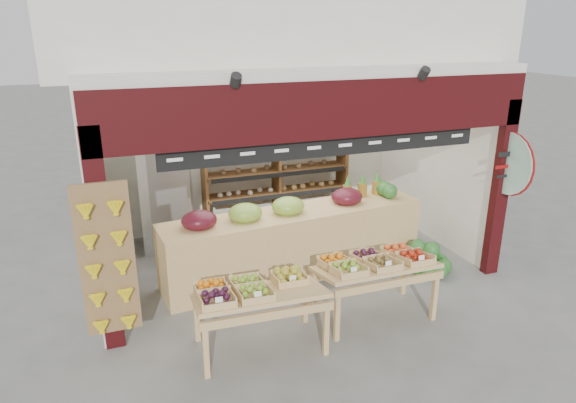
{
  "coord_description": "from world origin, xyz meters",
  "views": [
    {
      "loc": [
        -2.64,
        -6.67,
        3.62
      ],
      "look_at": [
        -0.24,
        -0.2,
        1.23
      ],
      "focal_mm": 32.0,
      "sensor_mm": 36.0,
      "label": 1
    }
  ],
  "objects_px": {
    "mid_counter": "(294,240)",
    "display_table_right": "(375,263)",
    "cardboard_stack": "(217,248)",
    "display_table_left": "(250,292)",
    "refrigerator": "(167,192)",
    "watermelon_pile": "(430,261)",
    "back_shelving": "(276,172)"
  },
  "relations": [
    {
      "from": "back_shelving",
      "to": "mid_counter",
      "type": "height_order",
      "value": "back_shelving"
    },
    {
      "from": "cardboard_stack",
      "to": "display_table_right",
      "type": "relative_size",
      "value": 0.65
    },
    {
      "from": "back_shelving",
      "to": "cardboard_stack",
      "type": "xyz_separation_m",
      "value": [
        -1.38,
        -1.07,
        -0.84
      ]
    },
    {
      "from": "cardboard_stack",
      "to": "watermelon_pile",
      "type": "xyz_separation_m",
      "value": [
        2.97,
        -1.51,
        -0.05
      ]
    },
    {
      "from": "back_shelving",
      "to": "cardboard_stack",
      "type": "relative_size",
      "value": 2.76
    },
    {
      "from": "cardboard_stack",
      "to": "display_table_left",
      "type": "xyz_separation_m",
      "value": [
        -0.16,
        -2.44,
        0.51
      ]
    },
    {
      "from": "cardboard_stack",
      "to": "watermelon_pile",
      "type": "relative_size",
      "value": 1.44
    },
    {
      "from": "back_shelving",
      "to": "display_table_left",
      "type": "relative_size",
      "value": 1.76
    },
    {
      "from": "cardboard_stack",
      "to": "display_table_left",
      "type": "bearing_deg",
      "value": -93.67
    },
    {
      "from": "refrigerator",
      "to": "display_table_left",
      "type": "height_order",
      "value": "refrigerator"
    },
    {
      "from": "cardboard_stack",
      "to": "watermelon_pile",
      "type": "distance_m",
      "value": 3.33
    },
    {
      "from": "refrigerator",
      "to": "cardboard_stack",
      "type": "bearing_deg",
      "value": -38.75
    },
    {
      "from": "mid_counter",
      "to": "watermelon_pile",
      "type": "xyz_separation_m",
      "value": [
        1.97,
        -0.7,
        -0.36
      ]
    },
    {
      "from": "back_shelving",
      "to": "mid_counter",
      "type": "relative_size",
      "value": 0.66
    },
    {
      "from": "display_table_left",
      "to": "refrigerator",
      "type": "bearing_deg",
      "value": 98.15
    },
    {
      "from": "cardboard_stack",
      "to": "display_table_right",
      "type": "xyz_separation_m",
      "value": [
        1.53,
        -2.3,
        0.52
      ]
    },
    {
      "from": "display_table_right",
      "to": "watermelon_pile",
      "type": "height_order",
      "value": "display_table_right"
    },
    {
      "from": "mid_counter",
      "to": "display_table_right",
      "type": "bearing_deg",
      "value": -70.2
    },
    {
      "from": "refrigerator",
      "to": "mid_counter",
      "type": "bearing_deg",
      "value": -31.03
    },
    {
      "from": "display_table_left",
      "to": "mid_counter",
      "type": "bearing_deg",
      "value": 54.67
    },
    {
      "from": "refrigerator",
      "to": "display_table_left",
      "type": "bearing_deg",
      "value": -67.51
    },
    {
      "from": "display_table_left",
      "to": "cardboard_stack",
      "type": "bearing_deg",
      "value": 86.33
    },
    {
      "from": "back_shelving",
      "to": "refrigerator",
      "type": "relative_size",
      "value": 1.37
    },
    {
      "from": "refrigerator",
      "to": "display_table_right",
      "type": "distance_m",
      "value": 3.81
    },
    {
      "from": "back_shelving",
      "to": "mid_counter",
      "type": "distance_m",
      "value": 1.99
    },
    {
      "from": "mid_counter",
      "to": "display_table_left",
      "type": "height_order",
      "value": "mid_counter"
    },
    {
      "from": "cardboard_stack",
      "to": "display_table_left",
      "type": "height_order",
      "value": "display_table_left"
    },
    {
      "from": "cardboard_stack",
      "to": "display_table_left",
      "type": "distance_m",
      "value": 2.5
    },
    {
      "from": "refrigerator",
      "to": "cardboard_stack",
      "type": "distance_m",
      "value": 1.28
    },
    {
      "from": "display_table_right",
      "to": "display_table_left",
      "type": "bearing_deg",
      "value": -175.32
    },
    {
      "from": "refrigerator",
      "to": "cardboard_stack",
      "type": "xyz_separation_m",
      "value": [
        0.63,
        -0.83,
        -0.75
      ]
    },
    {
      "from": "cardboard_stack",
      "to": "watermelon_pile",
      "type": "bearing_deg",
      "value": -26.95
    }
  ]
}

